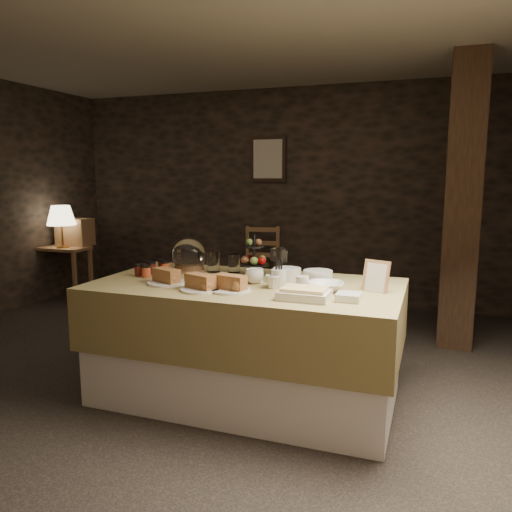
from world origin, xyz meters
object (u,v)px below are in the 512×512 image
(chair, at_px, (262,270))
(buffet_table, at_px, (246,332))
(console_table, at_px, (63,257))
(table_lamp, at_px, (61,216))
(fruit_stand, at_px, (254,259))
(timber_column, at_px, (462,204))
(wine_rack, at_px, (75,232))

(chair, bearing_deg, buffet_table, -85.00)
(console_table, relative_size, table_lamp, 1.31)
(table_lamp, relative_size, fruit_stand, 1.71)
(buffet_table, distance_m, timber_column, 2.34)
(chair, relative_size, fruit_stand, 2.42)
(console_table, height_order, fruit_stand, fruit_stand)
(table_lamp, bearing_deg, chair, 17.48)
(table_lamp, xyz_separation_m, timber_column, (4.50, -0.11, 0.24))
(wine_rack, distance_m, fruit_stand, 3.51)
(timber_column, bearing_deg, console_table, 177.93)
(table_lamp, bearing_deg, console_table, 135.00)
(console_table, xyz_separation_m, chair, (2.38, 0.69, -0.13))
(console_table, relative_size, fruit_stand, 2.24)
(wine_rack, bearing_deg, timber_column, -4.38)
(console_table, bearing_deg, fruit_stand, -26.67)
(timber_column, bearing_deg, chair, 158.54)
(fruit_stand, bearing_deg, console_table, 153.33)
(chair, height_order, fruit_stand, fruit_stand)
(buffet_table, bearing_deg, table_lamp, 150.00)
(chair, bearing_deg, table_lamp, -174.10)
(buffet_table, relative_size, chair, 2.85)
(buffet_table, xyz_separation_m, table_lamp, (-3.08, 1.78, 0.59))
(console_table, distance_m, fruit_stand, 3.49)
(buffet_table, xyz_separation_m, chair, (-0.75, 2.52, -0.06))
(console_table, distance_m, table_lamp, 0.52)
(buffet_table, relative_size, wine_rack, 4.95)
(console_table, height_order, chair, chair)
(buffet_table, height_order, timber_column, timber_column)
(buffet_table, relative_size, timber_column, 0.80)
(wine_rack, relative_size, fruit_stand, 1.39)
(buffet_table, distance_m, chair, 2.63)
(table_lamp, bearing_deg, wine_rack, 90.00)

